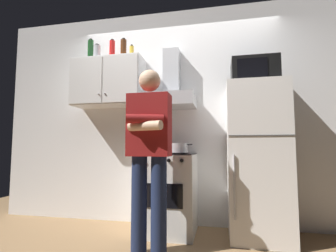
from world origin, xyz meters
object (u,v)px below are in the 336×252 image
Objects in this scene: upper_cabinet at (108,83)px; bottle_spice_jar at (132,52)px; microwave at (254,73)px; person_standing at (149,150)px; bottle_wine_green at (91,51)px; stove_oven at (168,192)px; range_hood at (170,92)px; bottle_soda_red at (112,50)px; bottle_canister_steel at (97,53)px; bottle_rum_dark at (123,49)px; refrigerator at (257,160)px; cooking_pot at (178,148)px.

upper_cabinet is 0.49m from bottle_spice_jar.
person_standing is (-1.00, -0.62, -0.84)m from microwave.
upper_cabinet is 0.52m from bottle_wine_green.
range_hood is (0.00, 0.13, 1.16)m from stove_oven.
range_hood is 2.73× the size of bottle_soda_red.
range_hood is 3.52× the size of bottle_canister_steel.
upper_cabinet is 4.22× the size of bottle_canister_steel.
bottle_spice_jar is (0.28, -0.05, -0.06)m from bottle_soda_red.
stove_oven is 5.61× the size of bottle_spice_jar.
upper_cabinet is 0.55× the size of person_standing.
bottle_wine_green is at bearing 175.83° from bottle_spice_jar.
bottle_soda_red is 1.04× the size of bottle_rum_dark.
microwave is at bearing 32.00° from person_standing.
bottle_wine_green reaches higher than refrigerator.
refrigerator is 2.08m from bottle_rum_dark.
upper_cabinet reaches higher than person_standing.
refrigerator is at bearing 8.32° from cooking_pot.
bottle_canister_steel is 0.81× the size of bottle_rum_dark.
microwave is at bearing -2.84° from bottle_canister_steel.
bottle_canister_steel is 0.70× the size of bottle_wine_green.
upper_cabinet is 0.43m from bottle_canister_steel.
upper_cabinet is at bearing -3.09° from bottle_wine_green.
range_hood is at bearing -0.71° from bottle_wine_green.
bottle_rum_dark is (-1.55, 0.11, 0.44)m from microwave.
stove_oven is 1.97m from bottle_canister_steel.
microwave is 2.07m from bottle_wine_green.
refrigerator reaches higher than stove_oven.
upper_cabinet is 1.03× the size of stove_oven.
upper_cabinet is at bearing 135.74° from person_standing.
bottle_spice_jar is at bearing -13.37° from bottle_rum_dark.
refrigerator is at bearing -4.07° from upper_cabinet.
bottle_rum_dark is at bearing 1.92° from bottle_canister_steel.
refrigerator is 10.27× the size of bottle_spice_jar.
bottle_spice_jar is at bearing -2.00° from bottle_canister_steel.
upper_cabinet is at bearing 174.91° from bottle_spice_jar.
microwave reaches higher than stove_oven.
range_hood is 2.84× the size of bottle_rum_dark.
microwave is at bearing -3.93° from bottle_rum_dark.
range_hood is (0.80, 0.00, -0.15)m from upper_cabinet.
bottle_spice_jar is at bearing -10.27° from bottle_soda_red.
microwave is (-0.00, 0.02, 0.94)m from refrigerator.
bottle_soda_red is at bearing 1.71° from bottle_wine_green.
upper_cabinet is 2.96× the size of bottle_wine_green.
bottle_rum_dark is at bearing 0.15° from upper_cabinet.
bottle_rum_dark is at bearing -7.96° from bottle_soda_red.
upper_cabinet is 1.88× the size of microwave.
cooking_pot is 1.77m from bottle_wine_green.
cooking_pot reaches higher than stove_oven.
microwave is at bearing -4.32° from bottle_soda_red.
bottle_spice_jar is (-0.48, -0.03, 0.52)m from range_hood.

